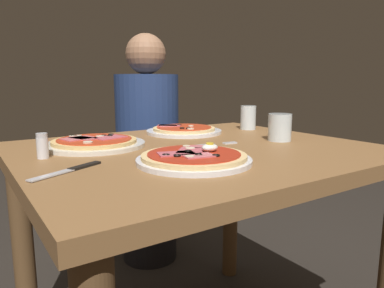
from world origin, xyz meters
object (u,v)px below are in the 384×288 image
pizza_across_left (184,130)px  pizza_across_right (95,143)px  fork (211,145)px  knife (72,169)px  pizza_foreground (194,158)px  water_glass_far (248,119)px  dining_table (197,185)px  water_glass_near (280,129)px  salt_shaker (42,146)px  diner_person (148,156)px

pizza_across_left → pizza_across_right: size_ratio=0.94×
fork → knife: (-0.46, -0.08, 0.00)m
pizza_foreground → water_glass_far: 0.67m
dining_table → pizza_across_right: (-0.26, 0.18, 0.13)m
water_glass_near → water_glass_far: (0.11, 0.28, 0.00)m
water_glass_near → salt_shaker: 0.74m
knife → fork: bearing=10.5°
salt_shaker → pizza_across_right: bearing=28.9°
pizza_across_left → pizza_across_right: bearing=-166.6°
knife → diner_person: 1.06m
pizza_across_right → fork: (0.31, -0.18, -0.01)m
pizza_across_right → water_glass_far: size_ratio=3.12×
diner_person → pizza_across_right: bearing=50.8°
pizza_foreground → salt_shaker: size_ratio=4.30×
pizza_across_left → salt_shaker: salt_shaker is taller
pizza_across_right → pizza_across_left: bearing=13.4°
pizza_across_right → knife: size_ratio=1.69×
pizza_foreground → water_glass_far: water_glass_far is taller
salt_shaker → diner_person: (0.64, 0.67, -0.22)m
pizza_foreground → knife: (-0.27, 0.09, -0.01)m
pizza_across_right → pizza_foreground: bearing=-69.8°
knife → salt_shaker: bearing=98.7°
water_glass_near → water_glass_far: size_ratio=0.93×
pizza_foreground → diner_person: bearing=70.2°
water_glass_near → fork: 0.26m
water_glass_far → fork: size_ratio=0.63×
water_glass_near → diner_person: 0.85m
salt_shaker → diner_person: size_ratio=0.06×
dining_table → water_glass_far: bearing=28.4°
salt_shaker → dining_table: bearing=-12.0°
pizza_foreground → diner_person: 1.01m
water_glass_near → pizza_foreground: bearing=-164.7°
dining_table → pizza_across_right: bearing=144.5°
pizza_across_left → water_glass_near: bearing=-62.3°
pizza_across_left → fork: size_ratio=1.85×
pizza_across_left → fork: 0.29m
fork → water_glass_near: bearing=-12.8°
fork → knife: bearing=-169.5°
dining_table → diner_person: bearing=74.7°
pizza_across_right → knife: (-0.14, -0.27, -0.01)m
dining_table → salt_shaker: 0.47m
diner_person → pizza_foreground: bearing=70.2°
diner_person → knife: bearing=54.0°
pizza_across_left → fork: pizza_across_left is taller
dining_table → pizza_across_left: pizza_across_left is taller
diner_person → salt_shaker: bearing=46.3°
dining_table → pizza_foreground: 0.25m
dining_table → pizza_across_right: pizza_across_right is taller
dining_table → water_glass_near: water_glass_near is taller
pizza_foreground → salt_shaker: bearing=138.9°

